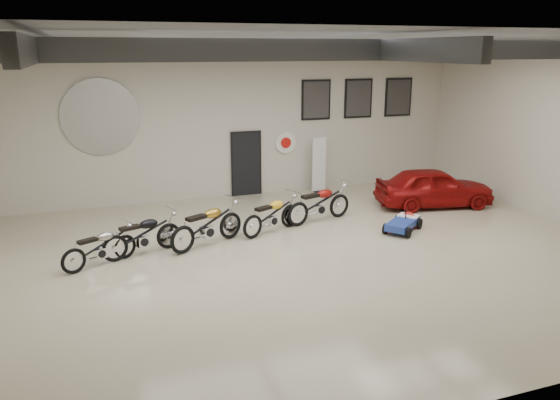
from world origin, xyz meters
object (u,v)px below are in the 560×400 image
object	(u,v)px
banner_stand	(319,165)
go_kart	(405,220)
motorcycle_black	(142,234)
motorcycle_red	(319,203)
motorcycle_yellow	(272,214)
vintage_car	(434,187)
motorcycle_gold	(207,224)
motorcycle_silver	(99,246)

from	to	relation	value
banner_stand	go_kart	bearing A→B (deg)	-91.24
motorcycle_black	motorcycle_red	world-z (taller)	motorcycle_red
banner_stand	motorcycle_red	xyz separation A→B (m)	(-1.34, -3.10, -0.39)
motorcycle_yellow	go_kart	size ratio (longest dim) A/B	1.23
vintage_car	banner_stand	bearing A→B (deg)	53.94
motorcycle_gold	motorcycle_red	world-z (taller)	motorcycle_gold
motorcycle_black	go_kart	world-z (taller)	motorcycle_black
motorcycle_gold	banner_stand	bearing A→B (deg)	13.45
motorcycle_gold	motorcycle_red	distance (m)	3.54
go_kart	vintage_car	distance (m)	2.74
banner_stand	go_kart	size ratio (longest dim) A/B	1.18
motorcycle_silver	motorcycle_yellow	world-z (taller)	motorcycle_yellow
banner_stand	motorcycle_yellow	distance (m)	4.63
motorcycle_yellow	motorcycle_red	distance (m)	1.65
motorcycle_silver	motorcycle_gold	bearing A→B (deg)	-15.82
motorcycle_silver	motorcycle_black	world-z (taller)	motorcycle_black
motorcycle_silver	go_kart	bearing A→B (deg)	-26.93
motorcycle_silver	go_kart	size ratio (longest dim) A/B	1.11
motorcycle_black	motorcycle_gold	bearing A→B (deg)	-17.20
motorcycle_silver	vintage_car	xyz separation A→B (m)	(10.01, 1.60, 0.15)
motorcycle_gold	motorcycle_yellow	world-z (taller)	motorcycle_gold
motorcycle_red	go_kart	xyz separation A→B (m)	(1.90, -1.47, -0.26)
banner_stand	motorcycle_gold	distance (m)	6.23
motorcycle_yellow	motorcycle_red	world-z (taller)	motorcycle_red
motorcycle_silver	motorcycle_red	size ratio (longest dim) A/B	0.84
motorcycle_gold	motorcycle_yellow	distance (m)	1.90
motorcycle_black	go_kart	bearing A→B (deg)	-24.22
motorcycle_yellow	motorcycle_red	size ratio (longest dim) A/B	0.92
banner_stand	motorcycle_yellow	bearing A→B (deg)	-137.54
motorcycle_red	vintage_car	size ratio (longest dim) A/B	0.59
go_kart	motorcycle_black	bearing A→B (deg)	137.58
motorcycle_gold	motorcycle_yellow	xyz separation A→B (m)	(1.85, 0.43, -0.05)
banner_stand	motorcycle_silver	xyz separation A→B (m)	(-7.34, -4.46, -0.48)
go_kart	vintage_car	size ratio (longest dim) A/B	0.45
vintage_car	motorcycle_red	bearing A→B (deg)	104.45
motorcycle_black	vintage_car	bearing A→B (deg)	-12.42
motorcycle_black	motorcycle_yellow	world-z (taller)	motorcycle_black
banner_stand	go_kart	distance (m)	4.65
motorcycle_yellow	motorcycle_black	bearing A→B (deg)	163.42
motorcycle_silver	vintage_car	size ratio (longest dim) A/B	0.50
banner_stand	motorcycle_yellow	xyz separation A→B (m)	(-2.92, -3.56, -0.43)
motorcycle_gold	motorcycle_red	xyz separation A→B (m)	(3.43, 0.89, -0.01)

